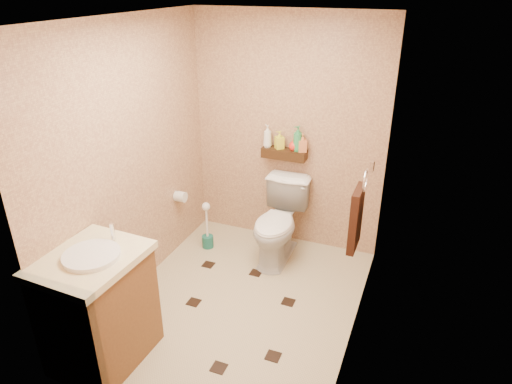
% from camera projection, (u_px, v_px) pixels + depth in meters
% --- Properties ---
extents(ground, '(2.50, 2.50, 0.00)m').
position_uv_depth(ground, '(240.00, 303.00, 4.09)').
color(ground, '#BAAF88').
rests_on(ground, ground).
extents(wall_back, '(2.00, 0.04, 2.40)m').
position_uv_depth(wall_back, '(287.00, 134.00, 4.62)').
color(wall_back, tan).
rests_on(wall_back, ground).
extents(wall_front, '(2.00, 0.04, 2.40)m').
position_uv_depth(wall_front, '(146.00, 266.00, 2.53)').
color(wall_front, tan).
rests_on(wall_front, ground).
extents(wall_left, '(0.04, 2.50, 2.40)m').
position_uv_depth(wall_left, '(131.00, 163.00, 3.91)').
color(wall_left, tan).
rests_on(wall_left, ground).
extents(wall_right, '(0.04, 2.50, 2.40)m').
position_uv_depth(wall_right, '(366.00, 202.00, 3.24)').
color(wall_right, tan).
rests_on(wall_right, ground).
extents(ceiling, '(2.00, 2.50, 0.02)m').
position_uv_depth(ceiling, '(234.00, 18.00, 3.06)').
color(ceiling, silver).
rests_on(ceiling, wall_back).
extents(wall_shelf, '(0.46, 0.14, 0.10)m').
position_uv_depth(wall_shelf, '(284.00, 154.00, 4.63)').
color(wall_shelf, '#331C0E').
rests_on(wall_shelf, wall_back).
extents(floor_accents, '(1.14, 1.33, 0.01)m').
position_uv_depth(floor_accents, '(239.00, 307.00, 4.04)').
color(floor_accents, black).
rests_on(floor_accents, ground).
extents(toilet, '(0.47, 0.80, 0.81)m').
position_uv_depth(toilet, '(278.00, 223.00, 4.59)').
color(toilet, white).
rests_on(toilet, ground).
extents(vanity, '(0.64, 0.76, 1.05)m').
position_uv_depth(vanity, '(99.00, 307.00, 3.33)').
color(vanity, brown).
rests_on(vanity, ground).
extents(toilet_brush, '(0.12, 0.12, 0.53)m').
position_uv_depth(toilet_brush, '(207.00, 232.00, 4.86)').
color(toilet_brush, '#186053').
rests_on(toilet_brush, ground).
extents(towel_ring, '(0.12, 0.30, 0.76)m').
position_uv_depth(towel_ring, '(357.00, 216.00, 3.59)').
color(towel_ring, silver).
rests_on(towel_ring, wall_right).
extents(toilet_paper, '(0.12, 0.11, 0.12)m').
position_uv_depth(toilet_paper, '(180.00, 197.00, 4.69)').
color(toilet_paper, silver).
rests_on(toilet_paper, wall_left).
extents(bottle_a, '(0.12, 0.12, 0.23)m').
position_uv_depth(bottle_a, '(268.00, 136.00, 4.62)').
color(bottle_a, silver).
rests_on(bottle_a, wall_shelf).
extents(bottle_b, '(0.12, 0.12, 0.18)m').
position_uv_depth(bottle_b, '(279.00, 140.00, 4.59)').
color(bottle_b, yellow).
rests_on(bottle_b, wall_shelf).
extents(bottle_c, '(0.14, 0.14, 0.13)m').
position_uv_depth(bottle_c, '(294.00, 144.00, 4.55)').
color(bottle_c, red).
rests_on(bottle_c, wall_shelf).
extents(bottle_d, '(0.14, 0.14, 0.26)m').
position_uv_depth(bottle_d, '(298.00, 139.00, 4.51)').
color(bottle_d, '#2D884D').
rests_on(bottle_d, wall_shelf).
extents(bottle_e, '(0.11, 0.11, 0.18)m').
position_uv_depth(bottle_e, '(302.00, 143.00, 4.51)').
color(bottle_e, '#D77B47').
rests_on(bottle_e, wall_shelf).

